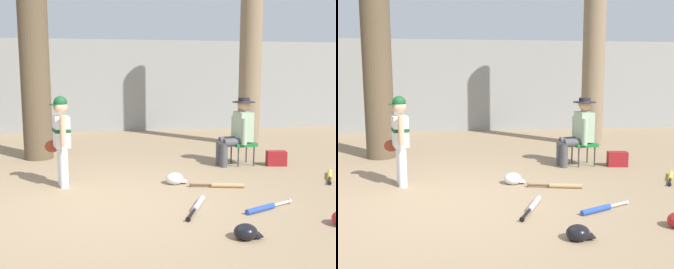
{
  "view_description": "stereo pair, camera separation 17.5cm",
  "coord_description": "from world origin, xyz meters",
  "views": [
    {
      "loc": [
        -0.07,
        -4.82,
        1.61
      ],
      "look_at": [
        0.93,
        0.79,
        0.75
      ],
      "focal_mm": 42.95,
      "sensor_mm": 36.0,
      "label": 1
    },
    {
      "loc": [
        0.11,
        -4.85,
        1.61
      ],
      "look_at": [
        0.93,
        0.79,
        0.75
      ],
      "focal_mm": 42.95,
      "sensor_mm": 36.0,
      "label": 2
    }
  ],
  "objects": [
    {
      "name": "ground_plane",
      "position": [
        0.0,
        0.0,
        0.0
      ],
      "size": [
        60.0,
        60.0,
        0.0
      ],
      "primitive_type": "plane",
      "color": "#937A5B"
    },
    {
      "name": "young_ballplayer",
      "position": [
        -0.58,
        1.0,
        0.74
      ],
      "size": [
        0.42,
        0.57,
        1.31
      ],
      "color": "white",
      "rests_on": "ground"
    },
    {
      "name": "tree_behind_spectator",
      "position": [
        3.34,
        3.84,
        2.26
      ],
      "size": [
        0.74,
        0.74,
        5.26
      ],
      "color": "#7F6B51",
      "rests_on": "ground"
    },
    {
      "name": "bat_yellow_trainer",
      "position": [
        3.51,
        0.78,
        0.03
      ],
      "size": [
        0.47,
        0.7,
        0.07
      ],
      "color": "yellow",
      "rests_on": "ground"
    },
    {
      "name": "seated_spectator",
      "position": [
        2.38,
        1.88,
        0.64
      ],
      "size": [
        0.67,
        0.54,
        1.2
      ],
      "color": "#47474C",
      "rests_on": "ground"
    },
    {
      "name": "tree_near_player",
      "position": [
        -1.19,
        3.09,
        2.07
      ],
      "size": [
        0.72,
        0.72,
        4.82
      ],
      "color": "brown",
      "rests_on": "ground"
    },
    {
      "name": "bat_wood_tan",
      "position": [
        1.69,
        0.53,
        0.03
      ],
      "size": [
        0.77,
        0.24,
        0.07
      ],
      "color": "tan",
      "rests_on": "ground"
    },
    {
      "name": "bat_blue_youth",
      "position": [
        1.86,
        -0.5,
        0.03
      ],
      "size": [
        0.71,
        0.36,
        0.07
      ],
      "color": "#2347AD",
      "rests_on": "ground"
    },
    {
      "name": "batting_helmet_white",
      "position": [
        1.04,
        0.84,
        0.08
      ],
      "size": [
        0.31,
        0.24,
        0.18
      ],
      "color": "silver",
      "rests_on": "ground"
    },
    {
      "name": "concrete_back_wall",
      "position": [
        0.0,
        6.77,
        1.28
      ],
      "size": [
        18.0,
        0.36,
        2.56
      ],
      "primitive_type": "cube",
      "color": "gray",
      "rests_on": "ground"
    },
    {
      "name": "bat_aluminum_silver",
      "position": [
        1.11,
        -0.26,
        0.03
      ],
      "size": [
        0.41,
        0.76,
        0.07
      ],
      "color": "#B7BCC6",
      "rests_on": "ground"
    },
    {
      "name": "folding_stool",
      "position": [
        2.48,
        1.89,
        0.36
      ],
      "size": [
        0.43,
        0.43,
        0.41
      ],
      "color": "#196B2D",
      "rests_on": "ground"
    },
    {
      "name": "handbag_beside_stool",
      "position": [
        3.05,
        1.71,
        0.13
      ],
      "size": [
        0.37,
        0.23,
        0.26
      ],
      "primitive_type": "cube",
      "rotation": [
        0.0,
        0.0,
        -0.17
      ],
      "color": "maroon",
      "rests_on": "ground"
    },
    {
      "name": "batting_helmet_black",
      "position": [
        1.35,
        -1.25,
        0.07
      ],
      "size": [
        0.28,
        0.22,
        0.16
      ],
      "color": "black",
      "rests_on": "ground"
    }
  ]
}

